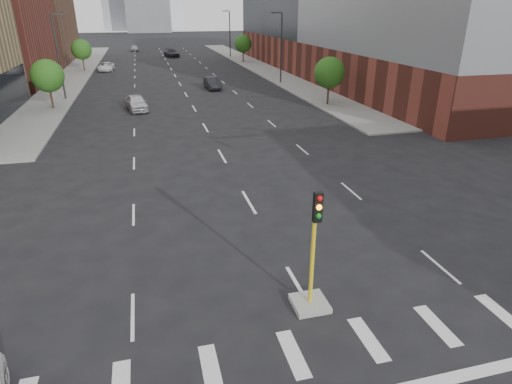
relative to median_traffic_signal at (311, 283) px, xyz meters
name	(u,v)px	position (x,y,z in m)	size (l,w,h in m)	color
sidewalk_left_far	(77,72)	(-15.00, 65.03, -0.90)	(5.00, 92.00, 0.15)	gray
sidewalk_right_far	(256,66)	(15.00, 65.03, -0.90)	(5.00, 92.00, 0.15)	gray
building_left_far_b	(12,26)	(-27.50, 83.03, 5.53)	(20.00, 24.00, 13.00)	brown
median_traffic_signal	(311,283)	(0.00, 0.00, 0.00)	(1.20, 1.20, 4.40)	#999993
streetlight_right_a	(281,45)	(13.41, 46.03, 4.04)	(1.60, 0.22, 9.07)	#2D2D30
streetlight_right_b	(229,32)	(13.41, 81.03, 4.04)	(1.60, 0.22, 9.07)	#2D2D30
streetlight_left	(59,54)	(-13.41, 41.03, 4.04)	(1.60, 0.22, 9.07)	#2D2D30
tree_left_near	(47,76)	(-14.00, 36.03, 2.42)	(3.20, 3.20, 4.85)	#382619
tree_left_far	(81,49)	(-14.00, 66.03, 2.42)	(3.20, 3.20, 4.85)	#382619
tree_right_near	(329,73)	(14.00, 31.03, 2.42)	(3.20, 3.20, 4.85)	#382619
tree_right_far	(243,44)	(14.00, 71.03, 2.42)	(3.20, 3.20, 4.85)	#382619
car_near_left	(136,103)	(-5.73, 33.61, -0.20)	(1.83, 4.54, 1.55)	silver
car_mid_right	(212,83)	(3.69, 43.93, -0.25)	(1.54, 4.41, 1.45)	black
car_far_left	(106,67)	(-10.50, 65.46, -0.30)	(2.22, 4.82, 1.34)	white
car_deep_right	(172,53)	(1.58, 84.68, -0.14)	(2.33, 5.74, 1.67)	#222228
car_distant	(134,48)	(-6.06, 99.70, -0.27)	(1.66, 4.13, 1.41)	#ABABB0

